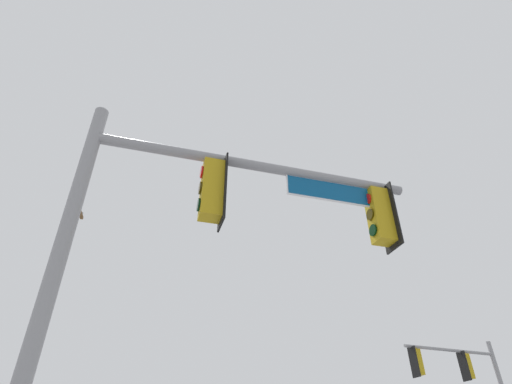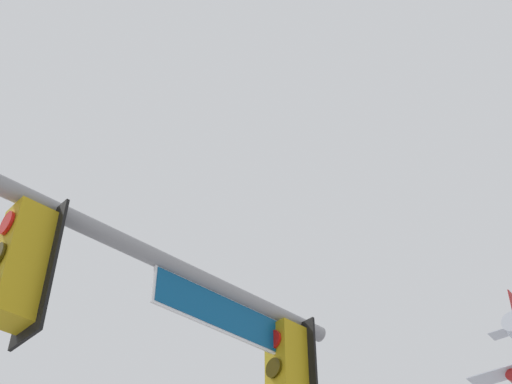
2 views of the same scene
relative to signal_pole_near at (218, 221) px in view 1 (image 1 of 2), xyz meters
name	(u,v)px [view 1 (image 1 of 2)]	position (x,y,z in m)	size (l,w,h in m)	color
signal_pole_near	(218,221)	(0.00, 0.00, 0.00)	(5.89, 0.56, 6.45)	gray
signal_pole_far	(472,382)	(14.19, 11.43, -0.28)	(5.34, 0.83, 6.28)	gray
utility_pole	(46,317)	(-4.38, 10.29, 1.01)	(0.28, 2.07, 10.87)	brown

